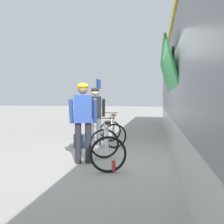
% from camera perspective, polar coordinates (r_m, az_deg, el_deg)
% --- Properties ---
extents(ground_plane, '(80.00, 80.00, 0.00)m').
position_cam_1_polar(ground_plane, '(5.04, 1.05, -12.80)').
color(ground_plane, '#A09E99').
extents(cyclist_near_in_dark, '(0.66, 0.41, 1.76)m').
position_cam_1_polar(cyclist_near_in_dark, '(6.48, -4.55, 0.25)').
color(cyclist_near_in_dark, '#4C515B').
rests_on(cyclist_near_in_dark, ground).
extents(cyclist_far_in_blue, '(0.66, 0.42, 1.76)m').
position_cam_1_polar(cyclist_far_in_blue, '(4.68, -7.77, -0.93)').
color(cyclist_far_in_blue, '#232328').
rests_on(cyclist_far_in_blue, ground).
extents(bicycle_near_silver, '(1.01, 1.24, 0.99)m').
position_cam_1_polar(bicycle_near_silver, '(6.64, 0.07, -5.32)').
color(bicycle_near_silver, black).
rests_on(bicycle_near_silver, ground).
extents(bicycle_far_white, '(1.01, 1.24, 0.99)m').
position_cam_1_polar(bicycle_far_white, '(4.61, -1.60, -9.17)').
color(bicycle_far_white, black).
rests_on(bicycle_far_white, ground).
extents(backpack_on_platform, '(0.32, 0.26, 0.40)m').
position_cam_1_polar(backpack_on_platform, '(6.32, -8.78, -7.66)').
color(backpack_on_platform, navy).
rests_on(backpack_on_platform, ground).
extents(water_bottle_near_the_bikes, '(0.08, 0.08, 0.23)m').
position_cam_1_polar(water_bottle_near_the_bikes, '(4.22, 0.45, -14.41)').
color(water_bottle_near_the_bikes, red).
rests_on(water_bottle_near_the_bikes, ground).
extents(platform_sign_post, '(0.08, 0.70, 2.40)m').
position_cam_1_polar(platform_sign_post, '(10.34, -3.63, 4.54)').
color(platform_sign_post, '#595B60').
rests_on(platform_sign_post, ground).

